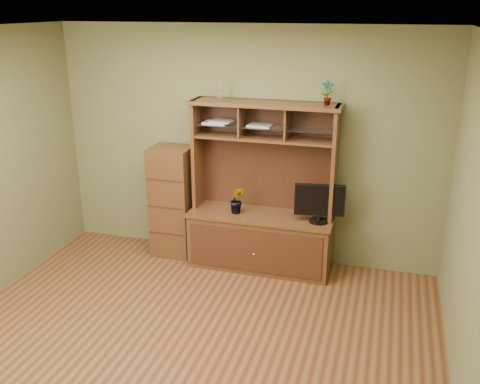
% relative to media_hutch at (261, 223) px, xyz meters
% --- Properties ---
extents(room, '(4.54, 4.04, 2.74)m').
position_rel_media_hutch_xyz_m(room, '(-0.26, -1.73, 0.83)').
color(room, '#532B17').
rests_on(room, ground).
extents(media_hutch, '(1.66, 0.61, 1.90)m').
position_rel_media_hutch_xyz_m(media_hutch, '(0.00, 0.00, 0.00)').
color(media_hutch, '#4D2D16').
rests_on(media_hutch, room).
extents(monitor, '(0.54, 0.21, 0.43)m').
position_rel_media_hutch_xyz_m(monitor, '(0.66, -0.08, 0.35)').
color(monitor, black).
rests_on(monitor, media_hutch).
extents(orchid_plant, '(0.18, 0.15, 0.32)m').
position_rel_media_hutch_xyz_m(orchid_plant, '(-0.26, -0.08, 0.29)').
color(orchid_plant, '#2F5D1F').
rests_on(orchid_plant, media_hutch).
extents(top_plant, '(0.15, 0.12, 0.25)m').
position_rel_media_hutch_xyz_m(top_plant, '(0.66, 0.08, 1.50)').
color(top_plant, '#265C20').
rests_on(top_plant, media_hutch).
extents(reed_diffuser, '(0.05, 0.05, 0.27)m').
position_rel_media_hutch_xyz_m(reed_diffuser, '(-0.50, 0.08, 1.48)').
color(reed_diffuser, silver).
rests_on(reed_diffuser, media_hutch).
extents(magazines, '(0.78, 0.23, 0.04)m').
position_rel_media_hutch_xyz_m(magazines, '(-0.37, 0.08, 1.13)').
color(magazines, '#B1B1B6').
rests_on(magazines, media_hutch).
extents(side_cabinet, '(0.47, 0.43, 1.33)m').
position_rel_media_hutch_xyz_m(side_cabinet, '(-1.10, 0.04, 0.14)').
color(side_cabinet, '#4D2D16').
rests_on(side_cabinet, room).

